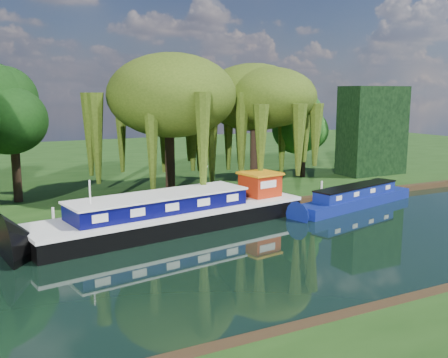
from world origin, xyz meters
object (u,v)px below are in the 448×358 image
narrowboat (356,198)px  white_cruiser (363,199)px  dutch_barge (177,214)px  red_dinghy (82,238)px

narrowboat → white_cruiser: 2.77m
dutch_barge → red_dinghy: (-5.36, 0.55, -0.88)m
dutch_barge → red_dinghy: size_ratio=5.33×
dutch_barge → narrowboat: 13.32m
narrowboat → white_cruiser: bearing=22.5°
narrowboat → red_dinghy: bearing=163.5°
white_cruiser → narrowboat: bearing=132.5°
dutch_barge → narrowboat: (13.31, -0.34, -0.31)m
red_dinghy → white_cruiser: bearing=-101.8°
narrowboat → red_dinghy: size_ratio=3.46×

